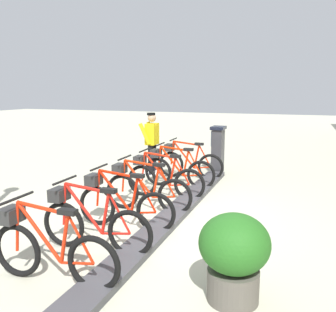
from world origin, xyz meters
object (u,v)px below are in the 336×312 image
(payment_kiosk, at_px, (218,149))
(worker_near_rack, at_px, (152,141))
(planter_bush, at_px, (234,253))
(bike_docked_4, at_px, (121,203))
(bike_docked_6, at_px, (48,248))
(bike_docked_3, at_px, (144,189))
(bike_docked_5, at_px, (91,222))
(bike_docked_2, at_px, (162,178))
(bike_docked_1, at_px, (176,169))
(bike_docked_0, at_px, (188,162))

(payment_kiosk, xyz_separation_m, worker_near_rack, (1.61, 0.84, 0.24))
(worker_near_rack, xyz_separation_m, planter_bush, (-3.13, 5.15, -0.37))
(bike_docked_4, height_order, bike_docked_6, same)
(bike_docked_4, bearing_deg, worker_near_rack, -74.39)
(bike_docked_3, relative_size, bike_docked_5, 1.00)
(bike_docked_3, distance_m, bike_docked_4, 0.91)
(worker_near_rack, distance_m, planter_bush, 6.04)
(bike_docked_2, bearing_deg, payment_kiosk, -101.74)
(bike_docked_3, bearing_deg, bike_docked_1, -90.00)
(payment_kiosk, xyz_separation_m, bike_docked_3, (0.57, 3.66, -0.24))
(bike_docked_2, xyz_separation_m, bike_docked_4, (0.00, 1.82, 0.00))
(worker_near_rack, bearing_deg, payment_kiosk, -152.51)
(bike_docked_3, relative_size, worker_near_rack, 1.04)
(bike_docked_2, bearing_deg, worker_near_rack, -61.40)
(bike_docked_2, relative_size, bike_docked_5, 1.00)
(bike_docked_0, xyz_separation_m, planter_bush, (-2.09, 5.06, 0.11))
(worker_near_rack, bearing_deg, bike_docked_5, 102.66)
(bike_docked_4, relative_size, worker_near_rack, 1.04)
(bike_docked_2, distance_m, bike_docked_3, 0.91)
(bike_docked_1, xyz_separation_m, bike_docked_3, (0.00, 1.82, 0.00))
(bike_docked_0, height_order, worker_near_rack, worker_near_rack)
(payment_kiosk, height_order, worker_near_rack, worker_near_rack)
(bike_docked_2, relative_size, bike_docked_4, 1.00)
(bike_docked_0, distance_m, planter_bush, 5.47)
(bike_docked_3, bearing_deg, bike_docked_4, 90.00)
(payment_kiosk, height_order, bike_docked_1, payment_kiosk)
(bike_docked_5, bearing_deg, payment_kiosk, -95.95)
(bike_docked_6, xyz_separation_m, worker_near_rack, (1.04, -5.55, 0.48))
(payment_kiosk, relative_size, bike_docked_4, 0.74)
(bike_docked_3, bearing_deg, bike_docked_0, -90.00)
(bike_docked_0, relative_size, bike_docked_5, 1.00)
(payment_kiosk, relative_size, bike_docked_2, 0.74)
(worker_near_rack, bearing_deg, bike_docked_3, 110.27)
(bike_docked_2, relative_size, worker_near_rack, 1.04)
(bike_docked_1, relative_size, bike_docked_2, 1.00)
(bike_docked_6, height_order, planter_bush, bike_docked_6)
(bike_docked_6, height_order, worker_near_rack, worker_near_rack)
(bike_docked_4, bearing_deg, bike_docked_5, 90.00)
(bike_docked_3, height_order, worker_near_rack, worker_near_rack)
(bike_docked_0, distance_m, bike_docked_4, 3.64)
(bike_docked_0, relative_size, bike_docked_2, 1.00)
(bike_docked_1, xyz_separation_m, bike_docked_5, (0.00, 3.64, 0.00))
(bike_docked_3, height_order, bike_docked_6, same)
(bike_docked_1, distance_m, bike_docked_6, 4.55)
(payment_kiosk, bearing_deg, bike_docked_5, 84.05)
(bike_docked_2, distance_m, bike_docked_5, 2.73)
(bike_docked_4, height_order, worker_near_rack, worker_near_rack)
(planter_bush, bearing_deg, payment_kiosk, -75.78)
(bike_docked_6, bearing_deg, bike_docked_3, -90.00)
(bike_docked_1, height_order, bike_docked_5, same)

